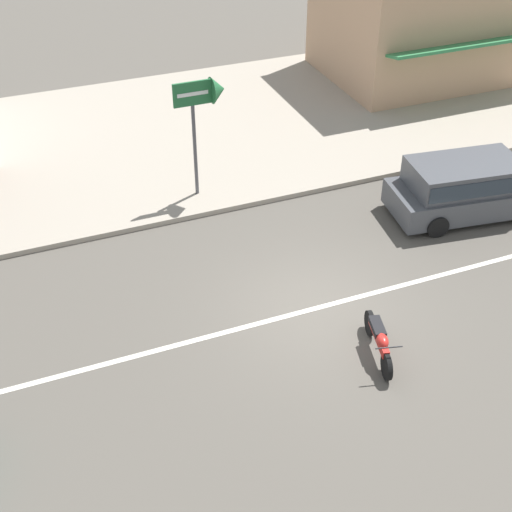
# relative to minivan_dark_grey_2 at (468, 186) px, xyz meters

# --- Properties ---
(ground_plane) EXTENTS (160.00, 160.00, 0.00)m
(ground_plane) POSITION_rel_minivan_dark_grey_2_xyz_m (-5.56, -2.21, -0.84)
(ground_plane) COLOR #544F47
(lane_centre_stripe) EXTENTS (50.40, 0.14, 0.01)m
(lane_centre_stripe) POSITION_rel_minivan_dark_grey_2_xyz_m (-5.56, -2.21, -0.84)
(lane_centre_stripe) COLOR silver
(lane_centre_stripe) RESTS_ON ground
(kerb_strip) EXTENTS (68.00, 10.00, 0.15)m
(kerb_strip) POSITION_rel_minivan_dark_grey_2_xyz_m (-5.56, 7.41, -0.77)
(kerb_strip) COLOR #9E9384
(kerb_strip) RESTS_ON ground
(minivan_dark_grey_2) EXTENTS (4.68, 2.38, 1.56)m
(minivan_dark_grey_2) POSITION_rel_minivan_dark_grey_2_xyz_m (0.00, 0.00, 0.00)
(minivan_dark_grey_2) COLOR #47494F
(minivan_dark_grey_2) RESTS_ON ground
(motorcycle_1) EXTENTS (0.72, 1.87, 0.80)m
(motorcycle_1) POSITION_rel_minivan_dark_grey_2_xyz_m (-5.00, -4.06, -0.42)
(motorcycle_1) COLOR black
(motorcycle_1) RESTS_ON ground
(arrow_signboard) EXTENTS (1.41, 0.71, 3.37)m
(arrow_signboard) POSITION_rel_minivan_dark_grey_2_xyz_m (-6.05, 3.43, 2.14)
(arrow_signboard) COLOR #4C4C51
(arrow_signboard) RESTS_ON kerb_strip
(shopfront_far_kios) EXTENTS (6.89, 6.23, 4.73)m
(shopfront_far_kios) POSITION_rel_minivan_dark_grey_2_xyz_m (4.04, 9.05, 1.68)
(shopfront_far_kios) COLOR tan
(shopfront_far_kios) RESTS_ON kerb_strip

